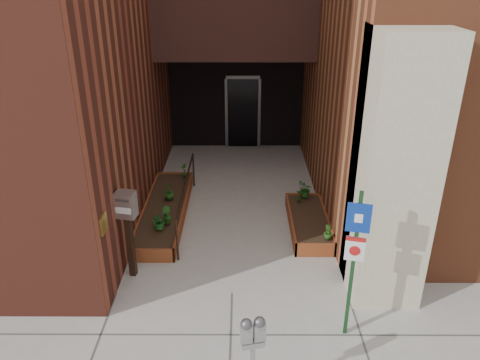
{
  "coord_description": "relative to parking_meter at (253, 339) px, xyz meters",
  "views": [
    {
      "loc": [
        0.16,
        -6.51,
        5.17
      ],
      "look_at": [
        0.13,
        1.8,
        1.33
      ],
      "focal_mm": 35.0,
      "sensor_mm": 36.0,
      "label": 1
    }
  ],
  "objects": [
    {
      "name": "shrub_right_c",
      "position": [
        1.32,
        5.3,
        -0.58
      ],
      "size": [
        0.44,
        0.44,
        0.37
      ],
      "primitive_type": "imported",
      "rotation": [
        0.0,
        0.0,
        4.29
      ],
      "color": "#1E611B",
      "rests_on": "planter_right"
    },
    {
      "name": "planter_left",
      "position": [
        -1.85,
        4.9,
        -0.93
      ],
      "size": [
        0.9,
        3.6,
        0.3
      ],
      "color": "brown",
      "rests_on": "ground"
    },
    {
      "name": "parking_meter",
      "position": [
        0.0,
        0.0,
        0.0
      ],
      "size": [
        0.32,
        0.18,
        1.38
      ],
      "color": "#9C9C9F",
      "rests_on": "ground"
    },
    {
      "name": "handrail",
      "position": [
        -1.35,
        4.85,
        -0.32
      ],
      "size": [
        0.04,
        3.34,
        0.9
      ],
      "color": "black",
      "rests_on": "ground"
    },
    {
      "name": "shrub_left_c",
      "position": [
        -1.79,
        5.19,
        -0.56
      ],
      "size": [
        0.32,
        0.32,
        0.41
      ],
      "primitive_type": "imported",
      "rotation": [
        0.0,
        0.0,
        3.9
      ],
      "color": "#214E16",
      "rests_on": "planter_left"
    },
    {
      "name": "planter_right",
      "position": [
        1.3,
        4.4,
        -0.93
      ],
      "size": [
        0.8,
        2.2,
        0.3
      ],
      "color": "brown",
      "rests_on": "ground"
    },
    {
      "name": "shrub_right_a",
      "position": [
        1.55,
        3.5,
        -0.62
      ],
      "size": [
        0.23,
        0.23,
        0.29
      ],
      "primitive_type": "imported",
      "rotation": [
        0.0,
        0.0,
        0.81
      ],
      "color": "#265718",
      "rests_on": "planter_right"
    },
    {
      "name": "shrub_left_b",
      "position": [
        -1.68,
        4.1,
        -0.58
      ],
      "size": [
        0.28,
        0.28,
        0.36
      ],
      "primitive_type": "imported",
      "rotation": [
        0.0,
        0.0,
        2.46
      ],
      "color": "#1F5718",
      "rests_on": "planter_left"
    },
    {
      "name": "payment_dropbox",
      "position": [
        -2.11,
        2.73,
        0.15
      ],
      "size": [
        0.37,
        0.31,
        1.68
      ],
      "color": "black",
      "rests_on": "ground"
    },
    {
      "name": "ground",
      "position": [
        -0.3,
        2.2,
        -1.06
      ],
      "size": [
        80.0,
        80.0,
        0.0
      ],
      "primitive_type": "plane",
      "color": "#9E9991",
      "rests_on": "ground"
    },
    {
      "name": "shrub_left_d",
      "position": [
        -1.57,
        6.39,
        -0.58
      ],
      "size": [
        0.25,
        0.25,
        0.36
      ],
      "primitive_type": "imported",
      "rotation": [
        0.0,
        0.0,
        5.16
      ],
      "color": "#255F1B",
      "rests_on": "planter_left"
    },
    {
      "name": "shrub_right_b",
      "position": [
        1.15,
        5.06,
        -0.62
      ],
      "size": [
        0.2,
        0.2,
        0.3
      ],
      "primitive_type": "imported",
      "rotation": [
        0.0,
        0.0,
        2.82
      ],
      "color": "#235217",
      "rests_on": "planter_right"
    },
    {
      "name": "shrub_left_a",
      "position": [
        -1.79,
        3.87,
        -0.59
      ],
      "size": [
        0.45,
        0.45,
        0.36
      ],
      "primitive_type": "imported",
      "rotation": [
        0.0,
        0.0,
        0.68
      ],
      "color": "#1B6020",
      "rests_on": "planter_left"
    },
    {
      "name": "sign_post",
      "position": [
        1.46,
        1.25,
        0.43
      ],
      "size": [
        0.33,
        0.11,
        2.43
      ],
      "color": "#153C1B",
      "rests_on": "ground"
    }
  ]
}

